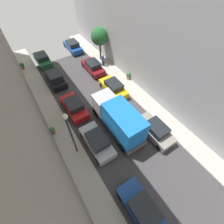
% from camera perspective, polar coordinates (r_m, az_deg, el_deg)
% --- Properties ---
extents(ground, '(32.00, 32.00, 0.00)m').
position_cam_1_polar(ground, '(16.53, 2.21, -6.26)').
color(ground, '#423F42').
extents(sidewalk_left, '(2.00, 44.00, 0.15)m').
position_cam_1_polar(sidewalk_left, '(15.53, -13.68, -14.35)').
color(sidewalk_left, '#B7B2A8').
rests_on(sidewalk_left, ground).
extents(sidewalk_right, '(2.00, 44.00, 0.15)m').
position_cam_1_polar(sidewalk_right, '(18.74, 14.93, 1.03)').
color(sidewalk_right, '#B7B2A8').
rests_on(sidewalk_right, ground).
extents(parked_car_left_1, '(1.78, 4.20, 1.57)m').
position_cam_1_polar(parked_car_left_1, '(13.35, 10.98, -31.44)').
color(parked_car_left_1, '#194799').
rests_on(parked_car_left_1, ground).
extents(parked_car_left_2, '(1.78, 4.20, 1.57)m').
position_cam_1_polar(parked_car_left_2, '(15.01, -5.41, -10.57)').
color(parked_car_left_2, silver).
rests_on(parked_car_left_2, ground).
extents(parked_car_left_3, '(1.78, 4.20, 1.57)m').
position_cam_1_polar(parked_car_left_3, '(17.98, -13.55, 1.84)').
color(parked_car_left_3, red).
rests_on(parked_car_left_3, ground).
extents(parked_car_left_4, '(1.78, 4.20, 1.57)m').
position_cam_1_polar(parked_car_left_4, '(22.38, -19.81, 11.32)').
color(parked_car_left_4, black).
rests_on(parked_car_left_4, ground).
extents(parked_car_left_5, '(1.78, 4.20, 1.57)m').
position_cam_1_polar(parked_car_left_5, '(26.92, -23.79, 17.01)').
color(parked_car_left_5, '#1E6638').
rests_on(parked_car_left_5, ground).
extents(parked_car_right_1, '(1.78, 4.20, 1.57)m').
position_cam_1_polar(parked_car_right_1, '(16.17, 15.26, -6.34)').
color(parked_car_right_1, gray).
rests_on(parked_car_right_1, ground).
extents(parked_car_right_2, '(1.78, 4.20, 1.57)m').
position_cam_1_polar(parked_car_right_2, '(19.74, 0.48, 8.80)').
color(parked_car_right_2, gold).
rests_on(parked_car_right_2, ground).
extents(parked_car_right_3, '(1.78, 4.20, 1.57)m').
position_cam_1_polar(parked_car_right_3, '(23.38, -6.88, 15.89)').
color(parked_car_right_3, maroon).
rests_on(parked_car_right_3, ground).
extents(parked_car_right_4, '(1.78, 4.20, 1.57)m').
position_cam_1_polar(parked_car_right_4, '(28.96, -13.96, 22.05)').
color(parked_car_right_4, '#194799').
rests_on(parked_car_right_4, ground).
extents(delivery_truck, '(2.26, 6.60, 3.38)m').
position_cam_1_polar(delivery_truck, '(15.09, 2.35, -2.42)').
color(delivery_truck, '#4C4C51').
rests_on(delivery_truck, ground).
extents(pedestrian, '(0.40, 0.36, 1.72)m').
position_cam_1_polar(pedestrian, '(24.11, -3.24, 18.33)').
color(pedestrian, '#2D334C').
rests_on(pedestrian, sidewalk_right).
extents(street_tree_1, '(2.40, 2.40, 4.68)m').
position_cam_1_polar(street_tree_1, '(24.42, -4.54, 25.46)').
color(street_tree_1, brown).
rests_on(street_tree_1, sidewalk_right).
extents(potted_plant_0, '(0.55, 0.55, 0.92)m').
position_cam_1_polar(potted_plant_0, '(21.83, 5.85, 12.92)').
color(potted_plant_0, '#B2A899').
rests_on(potted_plant_0, sidewalk_right).
extents(potted_plant_2, '(0.57, 0.57, 0.91)m').
position_cam_1_polar(potted_plant_2, '(26.92, -29.71, 14.41)').
color(potted_plant_2, brown).
rests_on(potted_plant_2, sidewalk_left).
extents(potted_plant_3, '(0.50, 0.50, 0.87)m').
position_cam_1_polar(potted_plant_3, '(16.78, -20.68, -6.11)').
color(potted_plant_3, brown).
rests_on(potted_plant_3, sidewalk_left).
extents(lamp_post, '(0.44, 0.44, 5.34)m').
position_cam_1_polar(lamp_post, '(12.51, -15.11, -6.18)').
color(lamp_post, '#333338').
rests_on(lamp_post, sidewalk_left).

